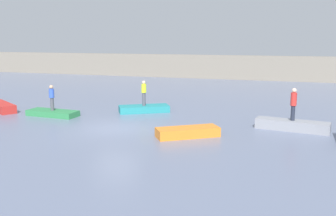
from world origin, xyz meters
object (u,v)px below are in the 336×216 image
at_px(rowboat_teal, 144,109).
at_px(rowboat_green, 53,113).
at_px(person_hiviz_shirt, 144,92).
at_px(rowboat_orange, 188,132).
at_px(rowboat_red, 2,107).
at_px(person_blue_shirt, 52,96).
at_px(rowboat_grey, 292,125).
at_px(person_red_shirt, 293,103).

bearing_deg(rowboat_teal, rowboat_green, 180.00).
bearing_deg(person_hiviz_shirt, rowboat_orange, -50.16).
height_order(rowboat_red, person_blue_shirt, person_blue_shirt).
relative_size(rowboat_grey, person_hiviz_shirt, 2.29).
distance_m(rowboat_red, person_blue_shirt, 4.49).
distance_m(rowboat_teal, person_hiviz_shirt, 1.15).
xyz_separation_m(rowboat_red, rowboat_green, (4.36, -0.44, -0.09)).
height_order(rowboat_grey, person_red_shirt, person_red_shirt).
relative_size(rowboat_teal, rowboat_grey, 0.87).
height_order(rowboat_red, person_red_shirt, person_red_shirt).
bearing_deg(rowboat_green, person_hiviz_shirt, 33.82).
height_order(rowboat_teal, rowboat_grey, rowboat_grey).
bearing_deg(rowboat_teal, rowboat_grey, -44.07).
bearing_deg(rowboat_teal, person_hiviz_shirt, -118.54).
xyz_separation_m(rowboat_grey, person_blue_shirt, (-14.53, -0.67, 0.99)).
bearing_deg(person_red_shirt, rowboat_red, -179.30).
xyz_separation_m(rowboat_red, person_red_shirt, (18.88, 0.23, 1.25)).
bearing_deg(person_red_shirt, rowboat_green, -177.38).
xyz_separation_m(rowboat_green, rowboat_grey, (14.53, 0.67, 0.09)).
xyz_separation_m(rowboat_orange, person_blue_shirt, (-9.52, 2.34, 1.03)).
bearing_deg(rowboat_red, person_blue_shirt, 26.58).
distance_m(rowboat_green, person_blue_shirt, 1.09).
xyz_separation_m(rowboat_teal, rowboat_orange, (4.43, -5.31, 0.02)).
relative_size(rowboat_orange, person_blue_shirt, 1.95).
relative_size(rowboat_green, person_hiviz_shirt, 1.99).
xyz_separation_m(rowboat_green, person_hiviz_shirt, (5.08, 2.97, 1.19)).
bearing_deg(person_blue_shirt, rowboat_orange, -13.80).
relative_size(rowboat_teal, person_hiviz_shirt, 1.98).
xyz_separation_m(rowboat_teal, rowboat_grey, (9.44, -2.31, 0.05)).
height_order(rowboat_green, rowboat_grey, rowboat_grey).
bearing_deg(rowboat_teal, person_red_shirt, -44.07).
height_order(rowboat_red, rowboat_green, rowboat_red).
distance_m(rowboat_green, rowboat_teal, 5.89).
xyz_separation_m(rowboat_orange, person_hiviz_shirt, (-4.43, 5.31, 1.13)).
height_order(rowboat_green, person_red_shirt, person_red_shirt).
distance_m(person_red_shirt, person_hiviz_shirt, 9.72).
relative_size(rowboat_orange, person_red_shirt, 1.81).
bearing_deg(rowboat_red, person_hiviz_shirt, 47.34).
relative_size(person_red_shirt, person_hiviz_shirt, 1.04).
bearing_deg(rowboat_grey, rowboat_orange, -140.29).
relative_size(rowboat_red, person_red_shirt, 1.93).
bearing_deg(rowboat_grey, person_blue_shirt, -168.60).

